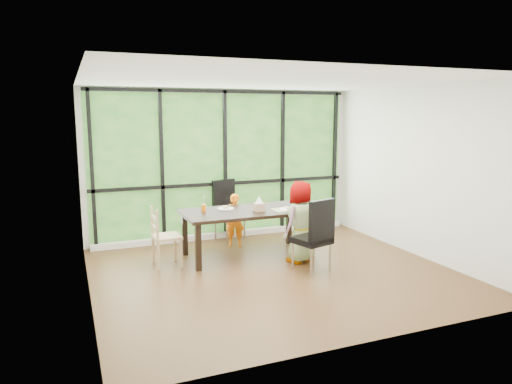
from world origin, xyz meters
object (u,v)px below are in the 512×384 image
chair_window_leather (230,210)px  dining_table (248,233)px  tissue_box (259,207)px  chair_end_beech (167,237)px  plate_far (226,209)px  white_mug (299,202)px  child_toddler (235,220)px  green_cup (304,206)px  chair_interior_leather (312,235)px  child_older (298,222)px  plate_near (287,209)px  orange_cup (204,208)px

chair_window_leather → dining_table: bearing=-107.6°
tissue_box → chair_end_beech: bearing=175.3°
dining_table → chair_end_beech: 1.31m
plate_far → white_mug: white_mug is taller
child_toddler → green_cup: bearing=-22.3°
chair_end_beech → tissue_box: chair_end_beech is taller
chair_end_beech → chair_window_leather: bearing=-53.7°
chair_interior_leather → chair_end_beech: size_ratio=1.20×
white_mug → tissue_box: tissue_box is taller
dining_table → child_toddler: (0.00, 0.62, 0.08)m
child_older → green_cup: size_ratio=12.20×
chair_interior_leather → plate_far: size_ratio=4.03×
chair_interior_leather → child_toddler: (-0.59, 1.65, -0.09)m
tissue_box → plate_near: bearing=-9.8°
plate_near → chair_window_leather: bearing=113.5°
chair_end_beech → green_cup: size_ratio=8.74×
child_older → white_mug: bearing=-142.1°
white_mug → plate_near: bearing=-140.1°
green_cup → orange_cup: bearing=163.5°
chair_end_beech → child_toddler: size_ratio=0.99×
chair_interior_leather → plate_far: chair_interior_leather is taller
dining_table → chair_window_leather: size_ratio=1.91×
white_mug → chair_window_leather: bearing=132.8°
plate_near → green_cup: bearing=-16.2°
plate_far → green_cup: green_cup is taller
chair_interior_leather → green_cup: chair_interior_leather is taller
dining_table → chair_window_leather: bearing=87.4°
plate_far → tissue_box: 0.56m
plate_far → plate_near: same height
chair_interior_leather → child_toddler: chair_interior_leather is taller
chair_end_beech → child_older: bearing=-107.7°
child_older → orange_cup: size_ratio=11.07×
plate_near → orange_cup: orange_cup is taller
orange_cup → chair_end_beech: bearing=-164.0°
chair_window_leather → white_mug: 1.34m
chair_end_beech → child_older: 2.00m
chair_end_beech → white_mug: size_ratio=10.40×
orange_cup → tissue_box: size_ratio=0.76×
child_toddler → orange_cup: bearing=-121.7°
child_toddler → plate_far: bearing=-101.4°
chair_window_leather → child_toddler: (-0.05, -0.42, -0.09)m
child_older → tissue_box: 0.67m
orange_cup → green_cup: (1.54, -0.45, -0.01)m
dining_table → plate_near: (0.59, -0.22, 0.38)m
child_toddler → tissue_box: bearing=-55.3°
green_cup → white_mug: size_ratio=1.19×
child_toddler → orange_cup: child_toddler is taller
dining_table → chair_interior_leather: (0.59, -1.04, 0.17)m
dining_table → child_toddler: 0.62m
dining_table → plate_far: bearing=146.6°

